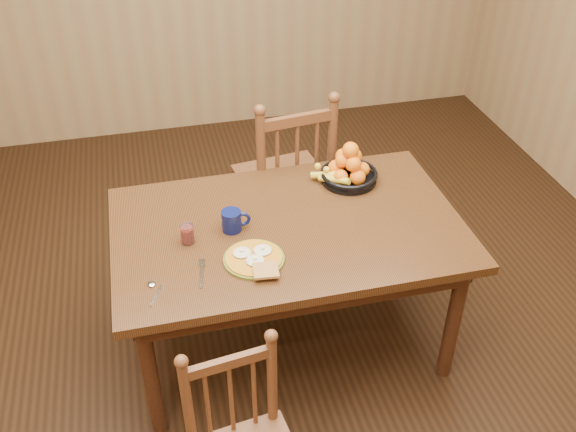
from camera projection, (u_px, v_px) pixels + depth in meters
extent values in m
cube|color=black|center=(288.00, 339.00, 3.39)|extent=(4.50, 5.00, 0.01)
cube|color=black|center=(288.00, 229.00, 2.96)|extent=(1.60, 1.00, 0.04)
cube|color=black|center=(269.00, 192.00, 3.33)|extent=(1.40, 0.04, 0.10)
cube|color=black|center=(312.00, 302.00, 2.67)|extent=(1.40, 0.04, 0.10)
cube|color=black|center=(431.00, 219.00, 3.14)|extent=(0.04, 0.84, 0.10)
cube|color=black|center=(132.00, 265.00, 2.87)|extent=(0.04, 0.84, 0.10)
cylinder|color=black|center=(151.00, 377.00, 2.73)|extent=(0.07, 0.07, 0.70)
cylinder|color=black|center=(453.00, 321.00, 3.00)|extent=(0.07, 0.07, 0.70)
cylinder|color=black|center=(140.00, 260.00, 3.36)|extent=(0.07, 0.07, 0.70)
cylinder|color=black|center=(391.00, 222.00, 3.63)|extent=(0.07, 0.07, 0.70)
cube|color=#4D2B17|center=(283.00, 180.00, 3.71)|extent=(0.55, 0.53, 0.04)
cylinder|color=#4D2B17|center=(302.00, 194.00, 4.07)|extent=(0.04, 0.04, 0.48)
cylinder|color=#4D2B17|center=(242.00, 207.00, 3.95)|extent=(0.04, 0.04, 0.48)
cylinder|color=#4D2B17|center=(327.00, 227.00, 3.78)|extent=(0.04, 0.04, 0.48)
cylinder|color=#4D2B17|center=(262.00, 242.00, 3.66)|extent=(0.04, 0.04, 0.48)
cylinder|color=#4D2B17|center=(332.00, 147.00, 3.44)|extent=(0.05, 0.05, 0.58)
cylinder|color=#4D2B17|center=(261.00, 161.00, 3.32)|extent=(0.05, 0.05, 0.58)
cylinder|color=#4D2B17|center=(297.00, 163.00, 3.41)|extent=(0.02, 0.02, 0.45)
cube|color=#4D2B17|center=(297.00, 120.00, 3.26)|extent=(0.40, 0.08, 0.06)
cylinder|color=#4D2B17|center=(188.00, 406.00, 2.28)|extent=(0.04, 0.04, 0.46)
cylinder|color=#4D2B17|center=(272.00, 380.00, 2.37)|extent=(0.04, 0.04, 0.46)
cylinder|color=#4D2B17|center=(231.00, 400.00, 2.35)|extent=(0.02, 0.02, 0.36)
cube|color=#4D2B17|center=(228.00, 363.00, 2.23)|extent=(0.32, 0.07, 0.04)
cylinder|color=#59601E|center=(254.00, 259.00, 2.74)|extent=(0.26, 0.26, 0.01)
cylinder|color=#BB7517|center=(254.00, 258.00, 2.73)|extent=(0.24, 0.24, 0.01)
ellipsoid|color=silver|center=(242.00, 252.00, 2.75)|extent=(0.08, 0.08, 0.01)
cube|color=#F2E08C|center=(242.00, 250.00, 2.74)|extent=(0.02, 0.02, 0.01)
ellipsoid|color=silver|center=(263.00, 250.00, 2.76)|extent=(0.08, 0.08, 0.01)
cube|color=#F2E08C|center=(263.00, 248.00, 2.75)|extent=(0.02, 0.02, 0.01)
ellipsoid|color=silver|center=(255.00, 260.00, 2.70)|extent=(0.08, 0.08, 0.01)
cube|color=#F2E08C|center=(255.00, 258.00, 2.70)|extent=(0.02, 0.02, 0.01)
cube|color=brown|center=(266.00, 270.00, 2.65)|extent=(0.12, 0.11, 0.01)
cube|color=silver|center=(202.00, 276.00, 2.65)|extent=(0.04, 0.14, 0.00)
cube|color=silver|center=(202.00, 263.00, 2.72)|extent=(0.03, 0.05, 0.00)
cube|color=silver|center=(156.00, 295.00, 2.56)|extent=(0.06, 0.11, 0.00)
ellipsoid|color=silver|center=(151.00, 283.00, 2.62)|extent=(0.03, 0.04, 0.01)
cylinder|color=#0B113F|center=(231.00, 221.00, 2.89)|extent=(0.09, 0.09, 0.10)
torus|color=#0B113F|center=(243.00, 219.00, 2.90)|extent=(0.07, 0.02, 0.07)
cylinder|color=black|center=(231.00, 213.00, 2.86)|extent=(0.08, 0.08, 0.00)
cylinder|color=silver|center=(187.00, 234.00, 2.82)|extent=(0.06, 0.06, 0.09)
cylinder|color=maroon|center=(188.00, 235.00, 2.82)|extent=(0.05, 0.05, 0.07)
cylinder|color=black|center=(349.00, 179.00, 3.24)|extent=(0.28, 0.28, 0.02)
torus|color=black|center=(349.00, 173.00, 3.22)|extent=(0.29, 0.29, 0.02)
cylinder|color=black|center=(349.00, 180.00, 3.25)|extent=(0.10, 0.10, 0.01)
sphere|color=orange|center=(362.00, 169.00, 3.23)|extent=(0.07, 0.07, 0.07)
sphere|color=orange|center=(349.00, 164.00, 3.27)|extent=(0.08, 0.08, 0.08)
sphere|color=orange|center=(336.00, 168.00, 3.24)|extent=(0.08, 0.08, 0.08)
sphere|color=orange|center=(341.00, 177.00, 3.17)|extent=(0.07, 0.07, 0.07)
sphere|color=orange|center=(358.00, 177.00, 3.17)|extent=(0.08, 0.08, 0.08)
sphere|color=orange|center=(354.00, 156.00, 3.21)|extent=(0.08, 0.08, 0.08)
sphere|color=orange|center=(343.00, 160.00, 3.18)|extent=(0.07, 0.07, 0.07)
sphere|color=orange|center=(353.00, 164.00, 3.15)|extent=(0.08, 0.08, 0.08)
sphere|color=orange|center=(351.00, 150.00, 3.14)|extent=(0.08, 0.08, 0.08)
sphere|color=orange|center=(343.00, 156.00, 3.22)|extent=(0.07, 0.07, 0.07)
cylinder|color=yellow|center=(334.00, 180.00, 3.17)|extent=(0.10, 0.17, 0.07)
cylinder|color=yellow|center=(328.00, 175.00, 3.21)|extent=(0.14, 0.15, 0.07)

